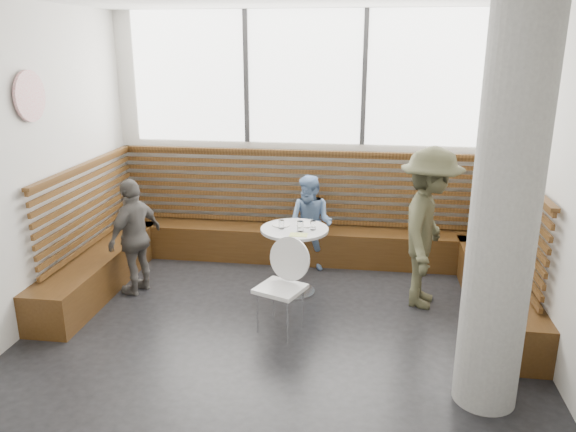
# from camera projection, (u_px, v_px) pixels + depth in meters

# --- Properties ---
(room) EXTENTS (5.00, 5.00, 3.20)m
(room) POSITION_uv_depth(u_px,v_px,m) (272.00, 184.00, 4.96)
(room) COLOR silver
(room) RESTS_ON ground
(booth) EXTENTS (5.00, 2.50, 1.44)m
(booth) POSITION_uv_depth(u_px,v_px,m) (297.00, 243.00, 6.99)
(booth) COLOR #3E260F
(booth) RESTS_ON ground
(concrete_column) EXTENTS (0.50, 0.50, 3.20)m
(concrete_column) POSITION_uv_depth(u_px,v_px,m) (505.00, 212.00, 4.14)
(concrete_column) COLOR gray
(concrete_column) RESTS_ON ground
(wall_art) EXTENTS (0.03, 0.50, 0.50)m
(wall_art) POSITION_uv_depth(u_px,v_px,m) (30.00, 96.00, 5.46)
(wall_art) COLOR white
(wall_art) RESTS_ON room
(cafe_table) EXTENTS (0.77, 0.77, 0.79)m
(cafe_table) POSITION_uv_depth(u_px,v_px,m) (294.00, 247.00, 6.41)
(cafe_table) COLOR silver
(cafe_table) RESTS_ON ground
(cafe_chair) EXTENTS (0.45, 0.44, 0.94)m
(cafe_chair) POSITION_uv_depth(u_px,v_px,m) (281.00, 277.00, 5.61)
(cafe_chair) COLOR white
(cafe_chair) RESTS_ON ground
(adult_man) EXTENTS (0.89, 1.26, 1.77)m
(adult_man) POSITION_uv_depth(u_px,v_px,m) (428.00, 228.00, 6.04)
(adult_man) COLOR #45452E
(adult_man) RESTS_ON ground
(child_back) EXTENTS (0.71, 0.63, 1.22)m
(child_back) POSITION_uv_depth(u_px,v_px,m) (311.00, 223.00, 7.09)
(child_back) COLOR #7093C3
(child_back) RESTS_ON ground
(child_left) EXTENTS (0.58, 0.86, 1.35)m
(child_left) POSITION_uv_depth(u_px,v_px,m) (135.00, 237.00, 6.41)
(child_left) COLOR #5C5854
(child_left) RESTS_ON ground
(plate_near) EXTENTS (0.20, 0.20, 0.01)m
(plate_near) POSITION_uv_depth(u_px,v_px,m) (281.00, 225.00, 6.43)
(plate_near) COLOR white
(plate_near) RESTS_ON cafe_table
(plate_far) EXTENTS (0.22, 0.22, 0.02)m
(plate_far) POSITION_uv_depth(u_px,v_px,m) (306.00, 225.00, 6.44)
(plate_far) COLOR white
(plate_far) RESTS_ON cafe_table
(glass_left) EXTENTS (0.06, 0.06, 0.10)m
(glass_left) POSITION_uv_depth(u_px,v_px,m) (281.00, 224.00, 6.31)
(glass_left) COLOR white
(glass_left) RESTS_ON cafe_table
(glass_mid) EXTENTS (0.07, 0.07, 0.11)m
(glass_mid) POSITION_uv_depth(u_px,v_px,m) (300.00, 226.00, 6.23)
(glass_mid) COLOR white
(glass_mid) RESTS_ON cafe_table
(glass_right) EXTENTS (0.07, 0.07, 0.10)m
(glass_right) POSITION_uv_depth(u_px,v_px,m) (313.00, 225.00, 6.28)
(glass_right) COLOR white
(glass_right) RESTS_ON cafe_table
(menu_card) EXTENTS (0.20, 0.14, 0.00)m
(menu_card) POSITION_uv_depth(u_px,v_px,m) (299.00, 235.00, 6.12)
(menu_card) COLOR #A5C64C
(menu_card) RESTS_ON cafe_table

